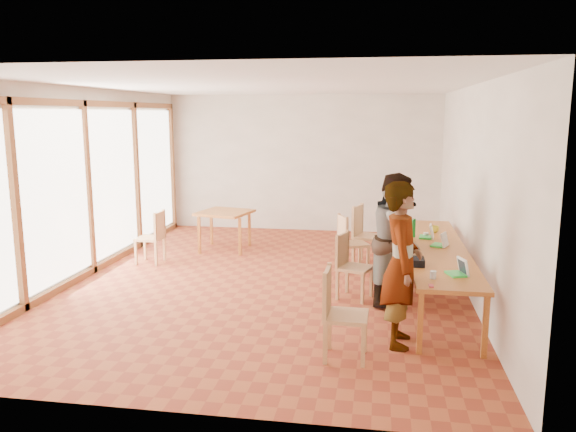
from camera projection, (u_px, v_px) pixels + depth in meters
name	position (u px, v px, depth m)	size (l,w,h in m)	color
ground	(268.00, 281.00, 8.82)	(8.00, 8.00, 0.00)	#A04826
wall_back	(303.00, 163.00, 12.43)	(6.00, 0.10, 3.00)	silver
wall_front	(174.00, 247.00, 4.66)	(6.00, 0.10, 3.00)	silver
wall_right	(472.00, 190.00, 8.07)	(0.10, 8.00, 3.00)	silver
window_wall	(87.00, 182.00, 9.01)	(0.10, 8.00, 3.00)	white
ceiling	(267.00, 84.00, 8.27)	(6.00, 8.00, 0.04)	white
communal_table	(436.00, 250.00, 7.85)	(0.80, 4.00, 0.75)	#C8742C
side_table	(225.00, 215.00, 10.73)	(0.90, 0.90, 0.75)	#C8742C
chair_near	(336.00, 304.00, 5.96)	(0.47, 0.47, 0.52)	tan
chair_mid	(348.00, 258.00, 7.94)	(0.55, 0.55, 0.50)	tan
chair_far	(348.00, 237.00, 9.30)	(0.57, 0.57, 0.50)	tan
chair_empty	(363.00, 228.00, 9.74)	(0.60, 0.60, 0.55)	tan
chair_spare	(155.00, 231.00, 9.77)	(0.44, 0.44, 0.49)	tan
person_near	(401.00, 264.00, 6.25)	(0.68, 0.45, 1.87)	gray
person_mid	(397.00, 239.00, 7.64)	(0.88, 0.69, 1.81)	gray
person_far	(395.00, 243.00, 8.01)	(0.99, 0.57, 1.54)	gray
laptop_near	(459.00, 270.00, 6.48)	(0.27, 0.29, 0.20)	green
laptop_mid	(441.00, 243.00, 7.88)	(0.28, 0.29, 0.20)	green
laptop_far	(429.00, 234.00, 8.41)	(0.24, 0.27, 0.21)	green
yellow_mug	(435.00, 229.00, 8.79)	(0.13, 0.13, 0.10)	gold
green_bottle	(413.00, 228.00, 8.46)	(0.07, 0.07, 0.28)	#167827
clear_glass	(433.00, 275.00, 6.34)	(0.07, 0.07, 0.09)	silver
condiment_cup	(426.00, 235.00, 8.51)	(0.08, 0.08, 0.06)	white
pink_phone	(431.00, 286.00, 6.06)	(0.05, 0.10, 0.01)	#CA3543
black_pouch	(418.00, 262.00, 6.90)	(0.16, 0.26, 0.09)	black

